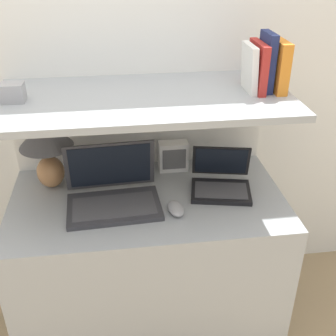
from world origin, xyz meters
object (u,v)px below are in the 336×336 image
(laptop_large, at_px, (113,193))
(router_box, at_px, (173,156))
(table_lamp, at_px, (46,143))
(book_navy, at_px, (267,62))
(book_red, at_px, (258,67))
(book_orange, at_px, (277,65))
(laptop_small, at_px, (221,182))
(computer_mouse, at_px, (176,209))
(shelf_gadget, at_px, (13,93))
(book_white, at_px, (250,68))

(laptop_large, xyz_separation_m, router_box, (0.29, 0.25, 0.02))
(table_lamp, relative_size, router_box, 2.26)
(book_navy, xyz_separation_m, book_red, (-0.03, 0.00, -0.02))
(laptop_large, height_order, book_orange, book_orange)
(laptop_small, xyz_separation_m, computer_mouse, (-0.22, -0.15, -0.02))
(computer_mouse, distance_m, book_orange, 0.70)
(shelf_gadget, bearing_deg, book_white, 0.00)
(book_white, bearing_deg, book_navy, 0.00)
(computer_mouse, height_order, router_box, router_box)
(book_navy, relative_size, book_white, 1.23)
(laptop_large, relative_size, shelf_gadget, 4.53)
(laptop_large, height_order, laptop_small, laptop_large)
(table_lamp, relative_size, book_white, 1.73)
(laptop_small, bearing_deg, book_navy, 13.88)
(table_lamp, distance_m, router_box, 0.58)
(table_lamp, height_order, book_navy, book_navy)
(laptop_large, height_order, book_navy, book_navy)
(book_white, bearing_deg, book_orange, 0.00)
(computer_mouse, bearing_deg, shelf_gadget, 162.44)
(book_navy, height_order, shelf_gadget, book_navy)
(book_orange, relative_size, book_red, 1.04)
(computer_mouse, height_order, book_white, book_white)
(book_orange, bearing_deg, laptop_small, -169.11)
(shelf_gadget, bearing_deg, book_orange, 0.00)
(table_lamp, bearing_deg, book_orange, -5.37)
(router_box, distance_m, book_orange, 0.63)
(table_lamp, distance_m, computer_mouse, 0.62)
(table_lamp, xyz_separation_m, book_white, (0.84, -0.09, 0.32))
(router_box, height_order, book_white, book_white)
(laptop_large, bearing_deg, book_white, 8.84)
(laptop_small, height_order, computer_mouse, laptop_small)
(computer_mouse, height_order, book_navy, book_navy)
(laptop_large, height_order, book_red, book_red)
(book_white, bearing_deg, computer_mouse, -149.30)
(laptop_small, xyz_separation_m, shelf_gadget, (-0.82, 0.04, 0.44))
(laptop_large, distance_m, book_orange, 0.85)
(table_lamp, bearing_deg, book_white, -6.09)
(laptop_small, height_order, book_red, book_red)
(computer_mouse, relative_size, book_navy, 0.51)
(laptop_small, bearing_deg, book_white, 22.91)
(book_orange, distance_m, shelf_gadget, 1.03)
(table_lamp, bearing_deg, book_navy, -5.64)
(book_red, height_order, shelf_gadget, book_red)
(laptop_small, xyz_separation_m, book_red, (0.13, 0.04, 0.50))
(laptop_large, bearing_deg, book_red, 8.35)
(table_lamp, bearing_deg, computer_mouse, -28.16)
(book_red, distance_m, shelf_gadget, 0.95)
(table_lamp, relative_size, computer_mouse, 2.75)
(laptop_small, relative_size, book_white, 1.61)
(computer_mouse, xyz_separation_m, shelf_gadget, (-0.60, 0.19, 0.46))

